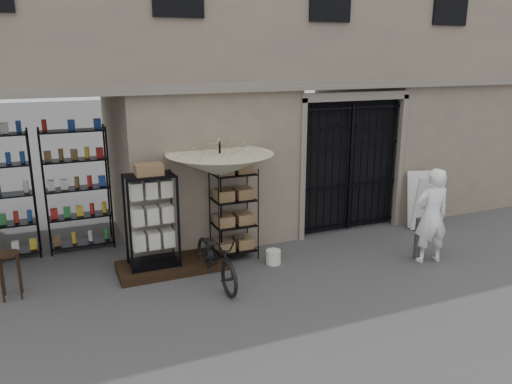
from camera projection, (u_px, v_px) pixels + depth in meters
name	position (u px, v px, depth m)	size (l,w,h in m)	color
ground	(329.00, 281.00, 8.75)	(80.00, 80.00, 0.00)	#252528
main_building	(244.00, 24.00, 11.12)	(14.00, 4.00, 9.00)	gray
shop_recess	(41.00, 186.00, 9.15)	(3.00, 1.70, 3.00)	black
shop_shelving	(39.00, 193.00, 9.64)	(2.70, 0.50, 2.50)	black
iron_gate	(346.00, 164.00, 11.04)	(2.50, 0.21, 3.00)	black
step_platform	(173.00, 265.00, 9.21)	(2.00, 0.90, 0.15)	black
display_cabinet	(152.00, 226.00, 8.85)	(0.95, 0.72, 1.82)	black
wire_rack	(234.00, 214.00, 9.56)	(0.92, 0.78, 1.79)	black
market_umbrella	(220.00, 159.00, 9.05)	(1.79, 1.82, 2.79)	black
white_bucket	(273.00, 257.00, 9.44)	(0.28, 0.28, 0.27)	silver
bicycle	(217.00, 282.00, 8.70)	(0.63, 0.95, 1.82)	black
wooden_stool	(10.00, 274.00, 8.05)	(0.40, 0.40, 0.78)	black
steel_bollard	(418.00, 239.00, 9.63)	(0.15, 0.15, 0.81)	#525459
shopkeeper	(427.00, 261.00, 9.60)	(0.67, 1.83, 0.44)	white
easel_sign	(424.00, 201.00, 11.18)	(0.78, 0.84, 1.27)	silver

